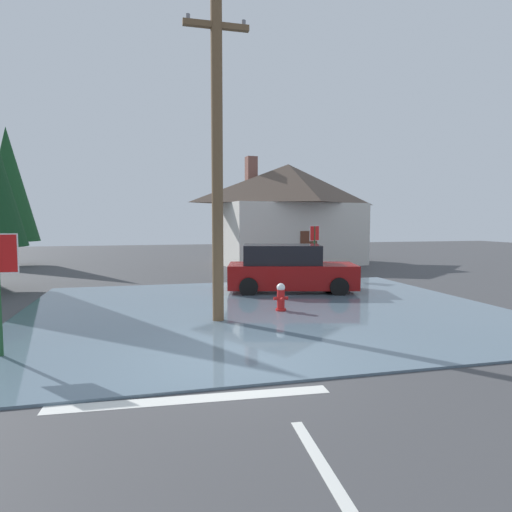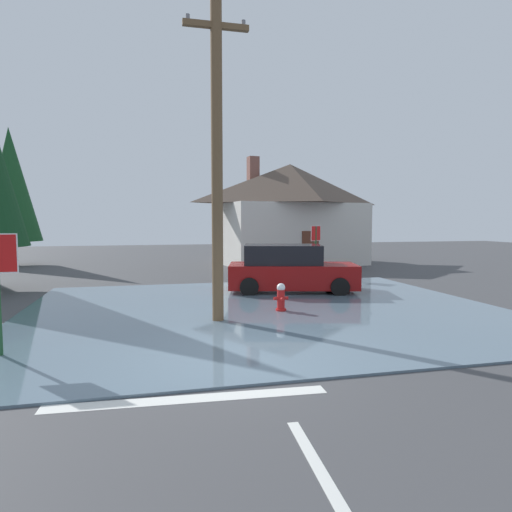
{
  "view_description": "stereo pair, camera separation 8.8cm",
  "coord_description": "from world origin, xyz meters",
  "px_view_note": "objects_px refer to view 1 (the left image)",
  "views": [
    {
      "loc": [
        -1.52,
        -7.67,
        2.54
      ],
      "look_at": [
        1.31,
        3.71,
        1.61
      ],
      "focal_mm": 30.87,
      "sensor_mm": 36.0,
      "label": 1
    },
    {
      "loc": [
        -1.44,
        -7.69,
        2.54
      ],
      "look_at": [
        1.31,
        3.71,
        1.61
      ],
      "focal_mm": 30.87,
      "sensor_mm": 36.0,
      "label": 2
    }
  ],
  "objects_px": {
    "house": "(288,212)",
    "parked_car": "(289,270)",
    "fire_hydrant": "(281,298)",
    "pine_tree_short_left": "(8,185)",
    "stop_sign_far": "(314,242)",
    "utility_pole": "(217,158)"
  },
  "relations": [
    {
      "from": "house",
      "to": "parked_car",
      "type": "relative_size",
      "value": 1.9
    },
    {
      "from": "fire_hydrant",
      "to": "pine_tree_short_left",
      "type": "relative_size",
      "value": 0.1
    },
    {
      "from": "fire_hydrant",
      "to": "parked_car",
      "type": "distance_m",
      "value": 3.56
    },
    {
      "from": "fire_hydrant",
      "to": "pine_tree_short_left",
      "type": "height_order",
      "value": "pine_tree_short_left"
    },
    {
      "from": "parked_car",
      "to": "pine_tree_short_left",
      "type": "relative_size",
      "value": 0.62
    },
    {
      "from": "fire_hydrant",
      "to": "pine_tree_short_left",
      "type": "distance_m",
      "value": 19.82
    },
    {
      "from": "stop_sign_far",
      "to": "house",
      "type": "relative_size",
      "value": 0.26
    },
    {
      "from": "fire_hydrant",
      "to": "utility_pole",
      "type": "distance_m",
      "value": 4.2
    },
    {
      "from": "fire_hydrant",
      "to": "stop_sign_far",
      "type": "height_order",
      "value": "stop_sign_far"
    },
    {
      "from": "house",
      "to": "parked_car",
      "type": "xyz_separation_m",
      "value": [
        -3.21,
        -9.99,
        -2.23
      ]
    },
    {
      "from": "pine_tree_short_left",
      "to": "stop_sign_far",
      "type": "bearing_deg",
      "value": -33.48
    },
    {
      "from": "stop_sign_far",
      "to": "pine_tree_short_left",
      "type": "height_order",
      "value": "pine_tree_short_left"
    },
    {
      "from": "pine_tree_short_left",
      "to": "utility_pole",
      "type": "bearing_deg",
      "value": -61.02
    },
    {
      "from": "house",
      "to": "stop_sign_far",
      "type": "bearing_deg",
      "value": -98.75
    },
    {
      "from": "pine_tree_short_left",
      "to": "fire_hydrant",
      "type": "bearing_deg",
      "value": -55.07
    },
    {
      "from": "parked_car",
      "to": "house",
      "type": "bearing_deg",
      "value": 72.17
    },
    {
      "from": "parked_car",
      "to": "pine_tree_short_left",
      "type": "height_order",
      "value": "pine_tree_short_left"
    },
    {
      "from": "utility_pole",
      "to": "stop_sign_far",
      "type": "relative_size",
      "value": 3.35
    },
    {
      "from": "house",
      "to": "pine_tree_short_left",
      "type": "distance_m",
      "value": 15.91
    },
    {
      "from": "stop_sign_far",
      "to": "parked_car",
      "type": "xyz_separation_m",
      "value": [
        -2.13,
        -2.98,
        -0.84
      ]
    },
    {
      "from": "house",
      "to": "parked_car",
      "type": "bearing_deg",
      "value": -107.83
    },
    {
      "from": "utility_pole",
      "to": "stop_sign_far",
      "type": "bearing_deg",
      "value": 52.77
    }
  ]
}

